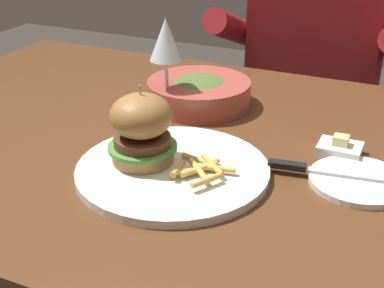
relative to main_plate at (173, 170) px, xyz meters
name	(u,v)px	position (x,y,z in m)	size (l,w,h in m)	color
dining_table	(186,179)	(-0.04, 0.13, -0.09)	(1.33, 0.87, 0.74)	#56331C
main_plate	(173,170)	(0.00, 0.00, 0.00)	(0.31, 0.31, 0.01)	white
burger_sandwich	(142,129)	(-0.05, 0.00, 0.06)	(0.11, 0.11, 0.13)	#B78447
fries_pile	(201,168)	(0.05, 0.00, 0.02)	(0.10, 0.10, 0.02)	gold
wine_glass	(166,44)	(-0.12, 0.23, 0.13)	(0.07, 0.07, 0.19)	silver
bread_plate	(359,181)	(0.27, 0.09, 0.00)	(0.15, 0.15, 0.01)	white
table_knife	(326,171)	(0.22, 0.08, 0.01)	(0.22, 0.05, 0.01)	silver
butter_dish	(340,149)	(0.23, 0.18, 0.00)	(0.07, 0.06, 0.04)	white
soup_bowl	(199,92)	(-0.08, 0.29, 0.02)	(0.21, 0.21, 0.06)	#B24C42
diner_person	(310,102)	(0.04, 0.84, -0.18)	(0.51, 0.36, 1.18)	#282833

